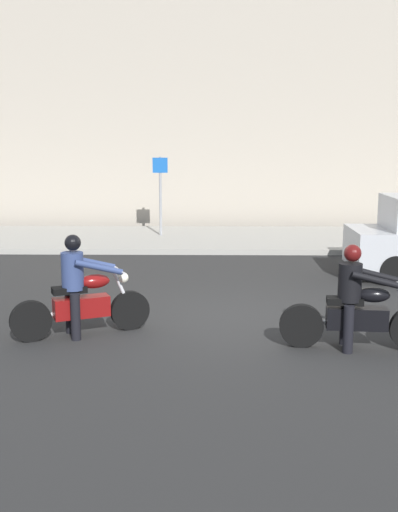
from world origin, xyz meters
The scene contains 6 objects.
ground_plane centered at (0.00, 0.00, 0.00)m, with size 80.00×80.00×0.00m, color #252525.
sidewalk_slab centered at (0.00, 8.00, 0.07)m, with size 40.00×4.40×0.14m, color #99968E.
building_facade centered at (0.00, 11.40, 7.37)m, with size 40.00×1.40×14.74m, color #A89E8E.
motorcycle_with_rider_black_leather centered at (1.66, -1.64, 0.63)m, with size 2.24×0.70×1.55m.
motorcycle_with_rider_denim_blue centered at (-2.48, -1.06, 0.65)m, with size 2.06×1.07×1.60m.
street_sign_post centered at (-1.93, 8.24, 1.56)m, with size 0.44×0.08×2.33m.
Camera 1 is at (-0.48, -10.70, 3.09)m, focal length 45.08 mm.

